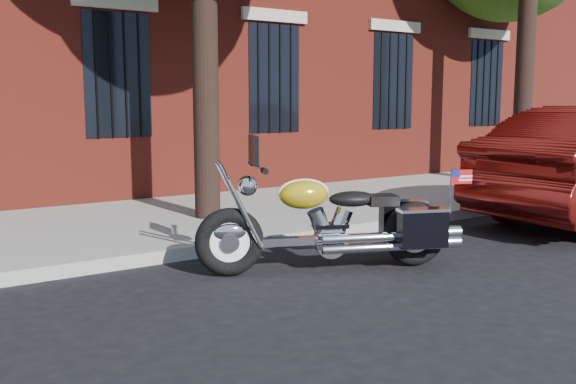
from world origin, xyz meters
TOP-DOWN VIEW (x-y plane):
  - ground at (0.00, 0.00)m, footprint 120.00×120.00m
  - curb at (0.00, 1.38)m, footprint 40.00×0.16m
  - sidewalk at (0.00, 3.26)m, footprint 40.00×3.60m
  - motorcycle at (0.59, 0.01)m, footprint 2.60×1.51m

SIDE VIEW (x-z plane):
  - ground at x=0.00m, z-range 0.00..0.00m
  - curb at x=0.00m, z-range 0.00..0.15m
  - sidewalk at x=0.00m, z-range 0.00..0.15m
  - motorcycle at x=0.59m, z-range -0.23..1.21m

